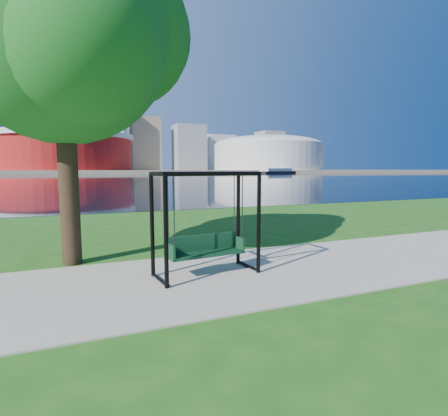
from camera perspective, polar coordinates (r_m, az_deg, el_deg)
ground at (r=8.27m, az=-0.37°, el=-10.00°), size 900.00×900.00×0.00m
path at (r=7.82m, az=1.04°, el=-10.84°), size 120.00×4.00×0.03m
river at (r=109.42m, az=-21.04°, el=4.66°), size 900.00×180.00×0.02m
far_bank at (r=313.37m, az=-22.10°, el=5.58°), size 900.00×228.00×2.00m
stadium at (r=242.75m, az=-24.45°, el=8.54°), size 83.00×83.00×32.00m
arena at (r=279.21m, az=7.20°, el=9.02°), size 84.00×84.00×26.56m
skyline at (r=328.47m, az=-23.14°, el=11.65°), size 392.00×66.00×96.50m
swing at (r=7.60m, az=-2.99°, el=-2.94°), size 2.32×1.20×2.28m
park_tree at (r=9.85m, az=-25.40°, el=24.94°), size 6.45×5.83×8.01m
barge at (r=225.18m, az=8.52°, el=5.99°), size 32.83×20.34×3.20m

